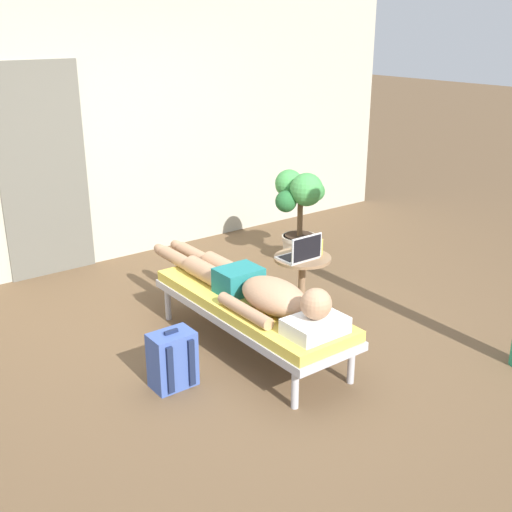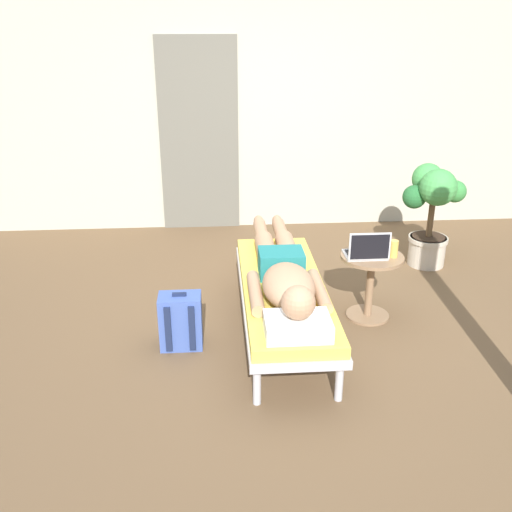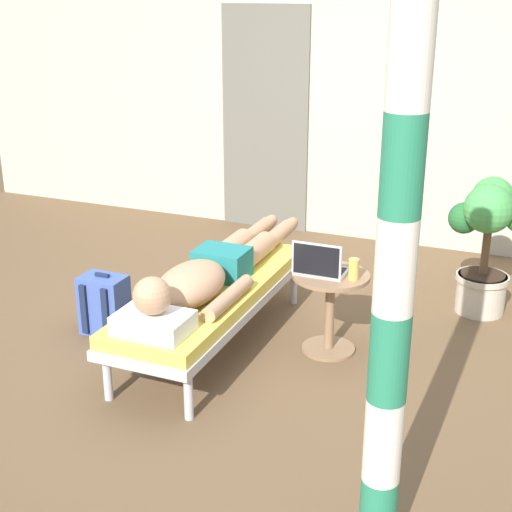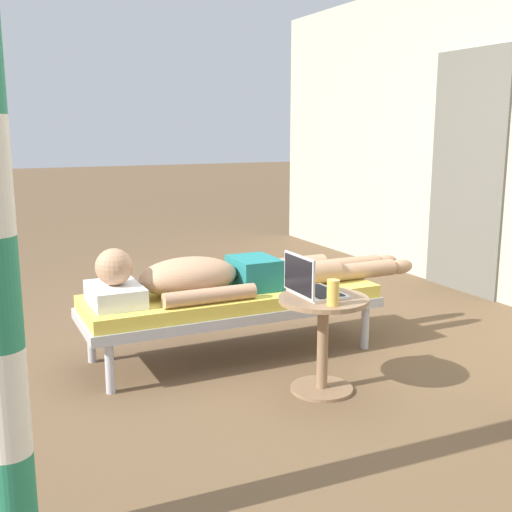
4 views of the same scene
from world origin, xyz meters
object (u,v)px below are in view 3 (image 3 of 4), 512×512
drink_glass (354,269)px  backpack (105,305)px  lounge_chair (212,296)px  person_reclining (209,273)px  potted_plant (487,235)px  porch_post (396,266)px  side_table (330,299)px  laptop (320,266)px

drink_glass → backpack: (-1.60, -0.29, -0.39)m
lounge_chair → person_reclining: size_ratio=0.85×
person_reclining → potted_plant: bearing=39.4°
porch_post → person_reclining: bearing=136.3°
drink_glass → backpack: 1.67m
drink_glass → backpack: drink_glass is taller
person_reclining → backpack: (-0.74, -0.07, -0.32)m
lounge_chair → side_table: 0.74m
person_reclining → porch_post: 2.10m
potted_plant → porch_post: porch_post is taller
laptop → lounge_chair: bearing=-164.9°
porch_post → drink_glass: bearing=109.5°
lounge_chair → potted_plant: potted_plant is taller
drink_glass → potted_plant: potted_plant is taller
potted_plant → porch_post: 2.70m
laptop → drink_glass: size_ratio=2.36×
lounge_chair → side_table: size_ratio=3.52×
side_table → porch_post: (0.71, -1.62, 0.91)m
side_table → laptop: (-0.06, -0.05, 0.23)m
backpack → lounge_chair: bearing=8.0°
lounge_chair → drink_glass: 0.91m
backpack → porch_post: 2.73m
side_table → potted_plant: 1.30m
laptop → backpack: (-1.39, -0.28, -0.39)m
side_table → laptop: laptop is taller
drink_glass → potted_plant: (0.66, 1.02, -0.02)m
lounge_chair → backpack: 0.77m
laptop → backpack: laptop is taller
person_reclining → side_table: person_reclining is taller
person_reclining → porch_post: size_ratio=0.86×
laptop → porch_post: porch_post is taller
person_reclining → potted_plant: (1.52, 1.25, 0.05)m
side_table → drink_glass: 0.28m
lounge_chair → potted_plant: 1.96m
person_reclining → backpack: person_reclining is taller
side_table → drink_glass: (0.15, -0.04, 0.23)m
person_reclining → drink_glass: bearing=14.9°
lounge_chair → backpack: backpack is taller
laptop → backpack: size_ratio=0.73×
person_reclining → porch_post: porch_post is taller
backpack → side_table: bearing=12.8°
backpack → porch_post: size_ratio=0.17×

